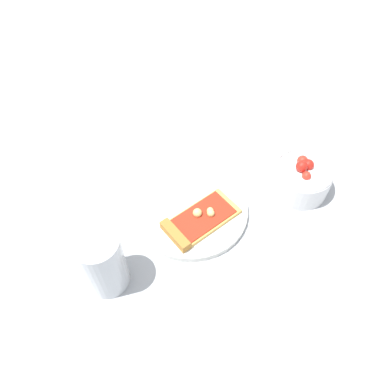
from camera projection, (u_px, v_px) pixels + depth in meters
name	position (u px, v px, depth m)	size (l,w,h in m)	color
ground_plane	(206.00, 213.00, 0.82)	(2.40, 2.40, 0.00)	#B2B7BC
plate	(190.00, 210.00, 0.82)	(0.25, 0.25, 0.01)	silver
pizza_slice_main	(197.00, 221.00, 0.78)	(0.17, 0.17, 0.03)	#E5B256
salad_bowl	(301.00, 177.00, 0.83)	(0.13, 0.13, 0.09)	white
soda_glass	(103.00, 264.00, 0.67)	(0.08, 0.08, 0.14)	silver
paper_napkin	(161.00, 141.00, 0.96)	(0.14, 0.16, 0.00)	white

